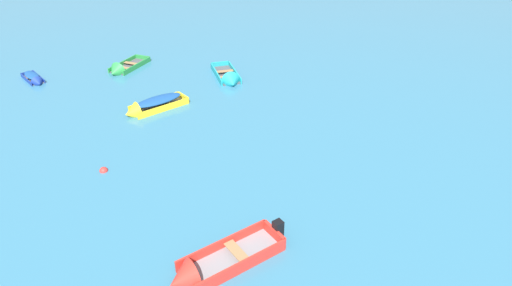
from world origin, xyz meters
TOP-DOWN VIEW (x-y plane):
  - rowboat_yellow_outer_right at (-6.08, 25.26)m, footprint 4.03×3.25m
  - rowboat_red_foreground_center at (-2.55, 11.93)m, footprint 4.55×3.34m
  - rowboat_turquoise_back_row_center at (-1.01, 29.36)m, footprint 2.16×4.43m
  - rowboat_green_far_left at (-8.94, 32.03)m, footprint 3.00×4.05m
  - rowboat_deep_blue_cluster_inner at (-14.68, 30.73)m, footprint 2.31×2.74m
  - mooring_buoy_central at (-7.60, 18.86)m, footprint 0.41×0.41m

SIDE VIEW (x-z plane):
  - mooring_buoy_central at x=-7.60m, z-range -0.20..0.20m
  - rowboat_green_far_left at x=-8.94m, z-range -0.47..0.81m
  - rowboat_turquoise_back_row_center at x=-1.01m, z-range -0.46..0.85m
  - rowboat_deep_blue_cluster_inner at x=-14.68m, z-range -0.20..0.63m
  - rowboat_red_foreground_center at x=-2.55m, z-range -0.40..0.88m
  - rowboat_yellow_outer_right at x=-6.08m, z-range -0.27..0.92m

